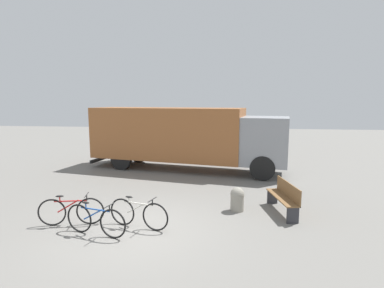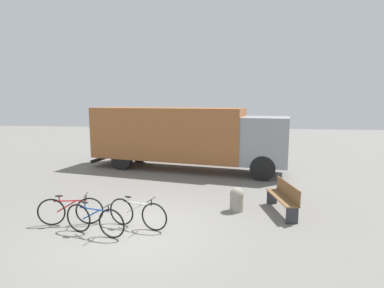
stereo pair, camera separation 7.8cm
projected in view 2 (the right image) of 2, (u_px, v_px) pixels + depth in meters
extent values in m
plane|color=slate|center=(134.00, 229.00, 7.94)|extent=(60.00, 60.00, 0.00)
cube|color=#99592D|center=(167.00, 133.00, 14.88)|extent=(7.76, 3.53, 2.51)
cube|color=gray|center=(265.00, 141.00, 13.47)|extent=(2.37, 2.45, 2.13)
cube|color=black|center=(103.00, 158.00, 16.24)|extent=(0.48, 2.08, 0.16)
cylinder|color=black|center=(266.00, 160.00, 14.52)|extent=(1.10, 0.47, 1.07)
cylinder|color=black|center=(263.00, 168.00, 12.74)|extent=(1.10, 0.47, 1.07)
cylinder|color=black|center=(140.00, 153.00, 16.57)|extent=(1.10, 0.47, 1.07)
cylinder|color=black|center=(122.00, 159.00, 14.79)|extent=(1.10, 0.47, 1.07)
cube|color=brown|center=(281.00, 197.00, 9.05)|extent=(0.74, 1.80, 0.03)
cube|color=brown|center=(288.00, 190.00, 9.03)|extent=(0.38, 1.73, 0.47)
cube|color=#2D2D33|center=(292.00, 216.00, 8.27)|extent=(0.34, 0.12, 0.47)
cube|color=#2D2D33|center=(272.00, 197.00, 9.90)|extent=(0.34, 0.12, 0.47)
torus|color=black|center=(51.00, 212.00, 8.15)|extent=(0.75, 0.21, 0.76)
torus|color=black|center=(90.00, 211.00, 8.24)|extent=(0.75, 0.21, 0.76)
cylinder|color=red|center=(70.00, 201.00, 8.15)|extent=(0.85, 0.22, 0.04)
cylinder|color=red|center=(67.00, 206.00, 8.17)|extent=(0.57, 0.16, 0.35)
cylinder|color=red|center=(59.00, 199.00, 8.12)|extent=(0.03, 0.03, 0.12)
ellipsoid|color=black|center=(59.00, 196.00, 8.11)|extent=(0.23, 0.14, 0.05)
cylinder|color=black|center=(86.00, 197.00, 8.18)|extent=(0.03, 0.03, 0.16)
cylinder|color=black|center=(86.00, 195.00, 8.17)|extent=(0.12, 0.43, 0.02)
torus|color=black|center=(78.00, 218.00, 7.74)|extent=(0.75, 0.22, 0.76)
torus|color=black|center=(111.00, 224.00, 7.38)|extent=(0.75, 0.22, 0.76)
cylinder|color=#1E4C9E|center=(94.00, 209.00, 7.52)|extent=(0.85, 0.23, 0.04)
cylinder|color=#1E4C9E|center=(92.00, 214.00, 7.56)|extent=(0.57, 0.17, 0.35)
cylinder|color=#1E4C9E|center=(85.00, 206.00, 7.60)|extent=(0.03, 0.03, 0.12)
ellipsoid|color=black|center=(85.00, 202.00, 7.59)|extent=(0.23, 0.14, 0.05)
cylinder|color=black|center=(108.00, 208.00, 7.36)|extent=(0.03, 0.03, 0.16)
cylinder|color=black|center=(108.00, 205.00, 7.34)|extent=(0.12, 0.43, 0.02)
torus|color=black|center=(122.00, 212.00, 8.18)|extent=(0.74, 0.23, 0.76)
torus|color=black|center=(154.00, 217.00, 7.81)|extent=(0.74, 0.23, 0.76)
cylinder|color=silver|center=(137.00, 203.00, 7.95)|extent=(0.84, 0.25, 0.04)
cylinder|color=silver|center=(135.00, 208.00, 8.00)|extent=(0.57, 0.18, 0.35)
cylinder|color=silver|center=(128.00, 200.00, 8.05)|extent=(0.03, 0.03, 0.12)
ellipsoid|color=black|center=(128.00, 197.00, 8.03)|extent=(0.24, 0.14, 0.05)
cylinder|color=black|center=(151.00, 202.00, 7.78)|extent=(0.03, 0.03, 0.16)
cylinder|color=black|center=(151.00, 199.00, 7.77)|extent=(0.13, 0.43, 0.02)
cylinder|color=gray|center=(237.00, 203.00, 9.25)|extent=(0.41, 0.41, 0.53)
sphere|color=gray|center=(237.00, 194.00, 9.21)|extent=(0.43, 0.43, 0.43)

